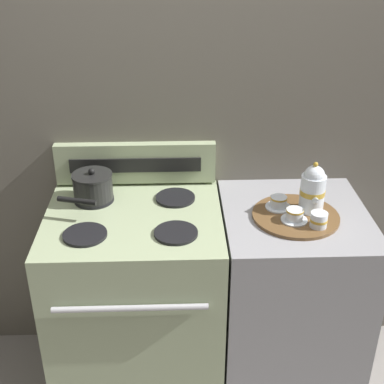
# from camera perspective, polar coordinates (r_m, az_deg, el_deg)

# --- Properties ---
(ground_plane) EXTENTS (6.00, 6.00, 0.00)m
(ground_plane) POSITION_cam_1_polar(r_m,az_deg,el_deg) (2.80, 1.38, -18.95)
(ground_plane) COLOR gray
(wall_back) EXTENTS (6.00, 0.05, 2.20)m
(wall_back) POSITION_cam_1_polar(r_m,az_deg,el_deg) (2.44, 1.21, 5.23)
(wall_back) COLOR #666056
(wall_back) RESTS_ON ground
(stove) EXTENTS (0.74, 0.66, 0.93)m
(stove) POSITION_cam_1_polar(r_m,az_deg,el_deg) (2.48, -5.76, -11.75)
(stove) COLOR #9EAD84
(stove) RESTS_ON ground
(control_panel) EXTENTS (0.72, 0.05, 0.19)m
(control_panel) POSITION_cam_1_polar(r_m,az_deg,el_deg) (2.43, -6.03, 3.09)
(control_panel) COLOR #9EAD84
(control_panel) RESTS_ON stove
(side_counter) EXTENTS (0.61, 0.64, 0.92)m
(side_counter) POSITION_cam_1_polar(r_m,az_deg,el_deg) (2.53, 10.13, -11.30)
(side_counter) COLOR #939399
(side_counter) RESTS_ON ground
(saucepan) EXTENTS (0.21, 0.28, 0.14)m
(saucepan) POSITION_cam_1_polar(r_m,az_deg,el_deg) (2.33, -10.56, 0.60)
(saucepan) COLOR black
(saucepan) RESTS_ON stove
(serving_tray) EXTENTS (0.36, 0.36, 0.01)m
(serving_tray) POSITION_cam_1_polar(r_m,az_deg,el_deg) (2.24, 10.99, -2.53)
(serving_tray) COLOR brown
(serving_tray) RESTS_ON side_counter
(teapot) EXTENTS (0.10, 0.17, 0.22)m
(teapot) POSITION_cam_1_polar(r_m,az_deg,el_deg) (2.23, 12.75, 0.35)
(teapot) COLOR silver
(teapot) RESTS_ON serving_tray
(teacup_left) EXTENTS (0.11, 0.11, 0.05)m
(teacup_left) POSITION_cam_1_polar(r_m,az_deg,el_deg) (2.18, 10.88, -2.43)
(teacup_left) COLOR silver
(teacup_left) RESTS_ON serving_tray
(teacup_right) EXTENTS (0.11, 0.11, 0.05)m
(teacup_right) POSITION_cam_1_polar(r_m,az_deg,el_deg) (2.26, 9.21, -1.09)
(teacup_right) COLOR silver
(teacup_right) RESTS_ON serving_tray
(creamer_jug) EXTENTS (0.07, 0.07, 0.06)m
(creamer_jug) POSITION_cam_1_polar(r_m,az_deg,el_deg) (2.16, 13.37, -2.89)
(creamer_jug) COLOR silver
(creamer_jug) RESTS_ON serving_tray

